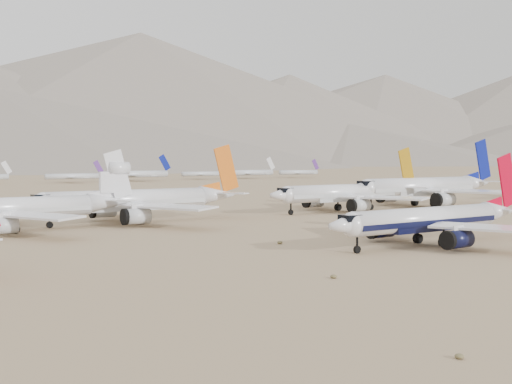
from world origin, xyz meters
TOP-DOWN VIEW (x-y plane):
  - ground at (0.00, 0.00)m, footprint 7000.00×7000.00m
  - main_airliner at (-9.14, -1.18)m, footprint 45.11×44.06m
  - row2_navy_widebody at (59.76, 58.96)m, footprint 60.25×58.92m
  - row2_gold_tail at (26.74, 58.87)m, footprint 51.23×50.11m
  - row2_orange_tail at (-35.19, 62.69)m, footprint 51.57×50.45m
  - row2_white_trijet at (-62.75, 60.12)m, footprint 47.74×46.65m
  - distant_storage_row at (-3.92, 313.96)m, footprint 503.85×52.10m
  - foothills at (526.68, 1100.00)m, footprint 4637.50×1395.00m
  - desert_scrub at (-26.91, -24.06)m, footprint 219.83×121.67m

SIDE VIEW (x-z plane):
  - ground at x=0.00m, z-range 0.00..0.00m
  - desert_scrub at x=-26.91m, z-range -0.03..0.60m
  - distant_storage_row at x=-3.92m, z-range -3.35..12.02m
  - main_airliner at x=-9.14m, z-range -3.58..12.34m
  - row2_white_trijet at x=-62.75m, z-range -3.56..13.36m
  - row2_gold_tail at x=26.74m, z-range -4.02..14.22m
  - row2_orange_tail at x=-35.19m, z-range -4.04..14.36m
  - row2_navy_widebody at x=59.76m, z-range -4.73..16.70m
  - foothills at x=526.68m, z-range -10.35..144.65m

